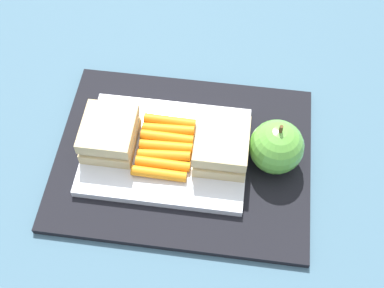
{
  "coord_description": "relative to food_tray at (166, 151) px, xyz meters",
  "views": [
    {
      "loc": [
        0.06,
        -0.38,
        0.63
      ],
      "look_at": [
        0.01,
        0.0,
        0.04
      ],
      "focal_mm": 48.25,
      "sensor_mm": 36.0,
      "label": 1
    }
  ],
  "objects": [
    {
      "name": "ground_plane",
      "position": [
        0.03,
        0.0,
        -0.02
      ],
      "size": [
        2.4,
        2.4,
        0.0
      ],
      "primitive_type": "plane",
      "color": "#42667A"
    },
    {
      "name": "lunchbag_mat",
      "position": [
        0.03,
        0.0,
        -0.01
      ],
      "size": [
        0.36,
        0.28,
        0.01
      ],
      "primitive_type": "cube",
      "color": "black",
      "rests_on": "ground_plane"
    },
    {
      "name": "food_tray",
      "position": [
        0.0,
        0.0,
        0.0
      ],
      "size": [
        0.23,
        0.17,
        0.01
      ],
      "primitive_type": "cube",
      "color": "white",
      "rests_on": "lunchbag_mat"
    },
    {
      "name": "sandwich_half_left",
      "position": [
        -0.08,
        0.0,
        0.03
      ],
      "size": [
        0.07,
        0.08,
        0.04
      ],
      "color": "#DBC189",
      "rests_on": "food_tray"
    },
    {
      "name": "sandwich_half_right",
      "position": [
        0.08,
        0.0,
        0.03
      ],
      "size": [
        0.07,
        0.08,
        0.04
      ],
      "color": "#DBC189",
      "rests_on": "food_tray"
    },
    {
      "name": "carrot_sticks_bundle",
      "position": [
        -0.0,
        -0.0,
        0.01
      ],
      "size": [
        0.08,
        0.1,
        0.02
      ],
      "color": "orange",
      "rests_on": "food_tray"
    },
    {
      "name": "apple",
      "position": [
        0.15,
        0.01,
        0.03
      ],
      "size": [
        0.07,
        0.07,
        0.09
      ],
      "color": "#66B742",
      "rests_on": "lunchbag_mat"
    }
  ]
}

